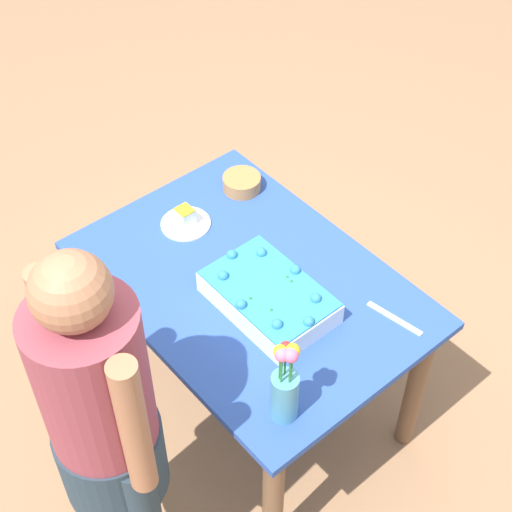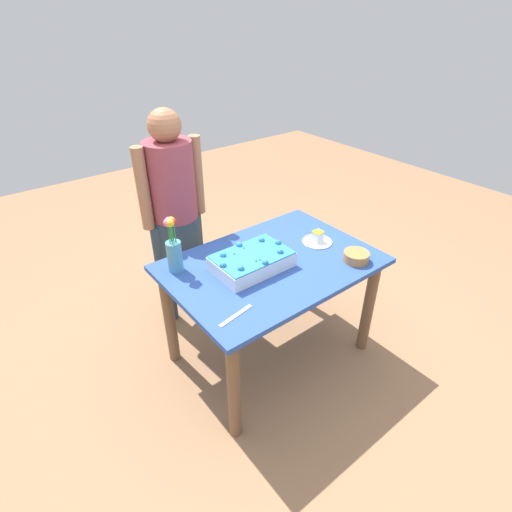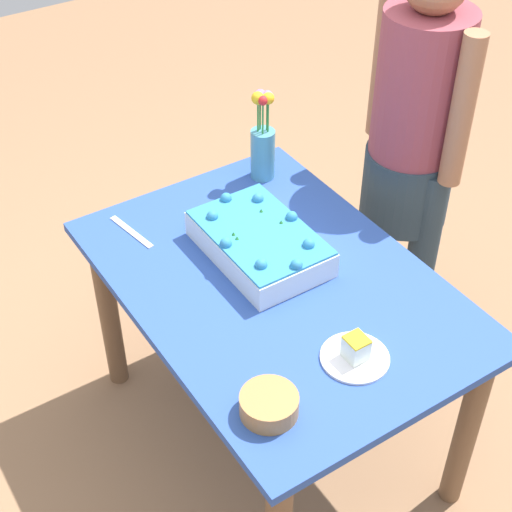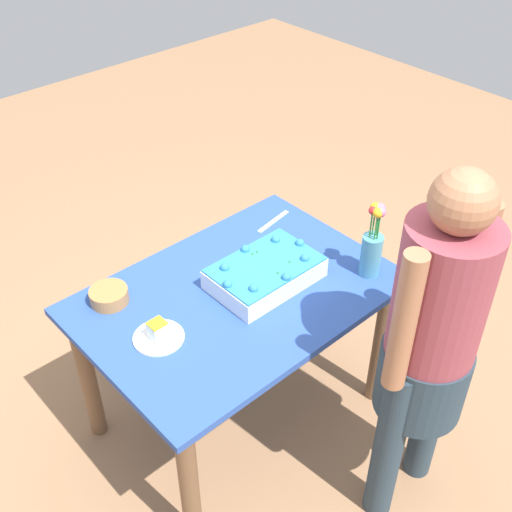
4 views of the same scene
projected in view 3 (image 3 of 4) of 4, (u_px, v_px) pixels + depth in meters
The scene contains 8 objects.
ground_plane at pixel (273, 431), 2.78m from camera, with size 8.00×8.00×0.00m, color #976D4B.
dining_table at pixel (275, 311), 2.39m from camera, with size 1.20×0.84×0.72m.
sheet_cake at pixel (259, 242), 2.37m from camera, with size 0.43×0.28×0.11m.
serving_plate_with_slice at pixel (356, 353), 2.06m from camera, with size 0.19×0.19×0.08m.
cake_knife at pixel (131, 232), 2.49m from camera, with size 0.21×0.02×0.00m, color silver.
flower_vase at pixel (263, 142), 2.64m from camera, with size 0.08×0.08×0.33m.
fruit_bowl at pixel (269, 405), 1.92m from camera, with size 0.15×0.15×0.06m, color #AD753F.
person_standing at pixel (413, 137), 2.67m from camera, with size 0.45×0.31×1.49m.
Camera 3 is at (-1.41, 0.99, 2.27)m, focal length 55.00 mm.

